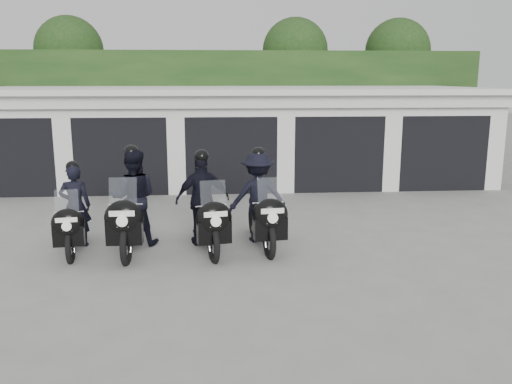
{
  "coord_description": "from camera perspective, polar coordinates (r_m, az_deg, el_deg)",
  "views": [
    {
      "loc": [
        -0.4,
        -9.8,
        3.29
      ],
      "look_at": [
        0.36,
        0.71,
        1.05
      ],
      "focal_mm": 38.0,
      "sensor_mm": 36.0,
      "label": 1
    }
  ],
  "objects": [
    {
      "name": "police_bike_d",
      "position": [
        10.8,
        0.39,
        -1.07
      ],
      "size": [
        1.26,
        2.28,
        1.99
      ],
      "rotation": [
        0.0,
        0.0,
        0.12
      ],
      "color": "black",
      "rests_on": "ground"
    },
    {
      "name": "police_bike_c",
      "position": [
        10.6,
        -5.46,
        -1.43
      ],
      "size": [
        1.17,
        2.25,
        1.97
      ],
      "rotation": [
        0.0,
        0.0,
        0.2
      ],
      "color": "black",
      "rests_on": "ground"
    },
    {
      "name": "police_bike_b",
      "position": [
        10.78,
        -12.91,
        -1.27
      ],
      "size": [
        0.94,
        2.38,
        2.07
      ],
      "rotation": [
        0.0,
        0.0,
        0.0
      ],
      "color": "black",
      "rests_on": "ground"
    },
    {
      "name": "police_bike_a",
      "position": [
        10.95,
        -18.65,
        -2.32
      ],
      "size": [
        0.75,
        2.02,
        1.76
      ],
      "rotation": [
        0.0,
        0.0,
        0.12
      ],
      "color": "black",
      "rests_on": "ground"
    },
    {
      "name": "garage_block",
      "position": [
        17.95,
        -2.84,
        6.02
      ],
      "size": [
        16.4,
        6.8,
        2.96
      ],
      "color": "silver",
      "rests_on": "ground"
    },
    {
      "name": "ground",
      "position": [
        10.34,
        -1.69,
        -6.55
      ],
      "size": [
        80.0,
        80.0,
        0.0
      ],
      "primitive_type": "plane",
      "color": "gray",
      "rests_on": "ground"
    },
    {
      "name": "background_vegetation",
      "position": [
        22.73,
        -2.22,
        10.68
      ],
      "size": [
        20.0,
        3.9,
        5.8
      ],
      "color": "#183714",
      "rests_on": "ground"
    }
  ]
}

